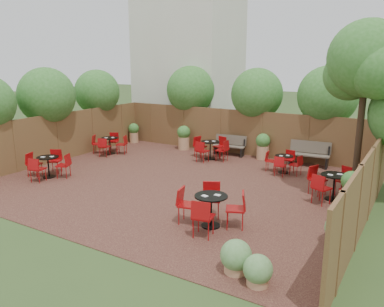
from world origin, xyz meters
The scene contains 13 objects.
ground centered at (0.00, 0.00, 0.00)m, with size 80.00×80.00×0.00m, color #354F23.
courtyard_paving centered at (0.00, 0.00, 0.01)m, with size 12.00×10.00×0.02m, color #371916.
fence_back centered at (0.00, 5.00, 1.00)m, with size 12.00×0.08×2.00m, color brown.
fence_left centered at (-6.00, 0.00, 1.00)m, with size 0.08×10.00×2.00m, color brown.
fence_right centered at (6.00, 0.00, 1.00)m, with size 0.08×10.00×2.00m, color brown.
neighbour_building centered at (-4.50, 8.00, 4.00)m, with size 5.00×4.00×8.00m, color beige.
overhang_foliage centered at (-1.49, 3.10, 2.68)m, with size 15.43×10.56×2.44m.
courtyard_tree centered at (5.39, 1.63, 4.03)m, with size 2.49×2.39×5.31m.
park_bench_left centered at (-0.29, 4.62, 0.47)m, with size 1.46×0.62×0.88m.
park_bench_right centered at (3.22, 4.63, 0.53)m, with size 1.63×0.66×0.98m.
bistro_tables centered at (0.21, 0.60, 0.47)m, with size 11.53×7.73×0.96m.
planters centered at (-0.13, 3.56, 0.61)m, with size 11.67×4.57×1.14m.
low_shrubs centered at (4.93, -3.31, 0.35)m, with size 2.19×3.17×0.75m.
Camera 1 is at (7.08, -10.76, 4.21)m, focal length 36.58 mm.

